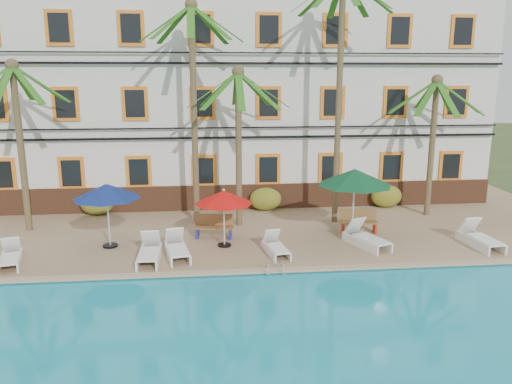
{
  "coord_description": "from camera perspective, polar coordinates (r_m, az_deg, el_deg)",
  "views": [
    {
      "loc": [
        -1.39,
        -16.0,
        6.48
      ],
      "look_at": [
        0.53,
        3.0,
        2.0
      ],
      "focal_mm": 35.0,
      "sensor_mm": 36.0,
      "label": 1
    }
  ],
  "objects": [
    {
      "name": "palm_b",
      "position": [
        21.04,
        -7.18,
        11.95
      ],
      "size": [
        4.14,
        4.14,
        9.21
      ],
      "color": "brown",
      "rests_on": "pool_deck"
    },
    {
      "name": "palm_a",
      "position": [
        21.87,
        -25.56,
        7.26
      ],
      "size": [
        4.14,
        4.14,
        6.86
      ],
      "color": "brown",
      "rests_on": "pool_deck"
    },
    {
      "name": "pool_deck",
      "position": [
        21.98,
        -1.89,
        -3.61
      ],
      "size": [
        30.0,
        12.0,
        0.25
      ],
      "primitive_type": "cube",
      "color": "tan",
      "rests_on": "ground"
    },
    {
      "name": "shrub_right",
      "position": [
        24.84,
        14.67,
        -0.46
      ],
      "size": [
        1.5,
        0.9,
        1.1
      ],
      "primitive_type": "ellipsoid",
      "color": "#2F5618",
      "rests_on": "pool_deck"
    },
    {
      "name": "umbrella_green",
      "position": [
        19.3,
        11.21,
        1.62
      ],
      "size": [
        2.86,
        2.86,
        2.85
      ],
      "color": "black",
      "rests_on": "pool_deck"
    },
    {
      "name": "bench_left",
      "position": [
        19.66,
        -4.81,
        -3.88
      ],
      "size": [
        1.56,
        0.7,
        0.93
      ],
      "color": "olive",
      "rests_on": "pool_deck"
    },
    {
      "name": "palm_c",
      "position": [
        20.5,
        -2.02,
        7.83
      ],
      "size": [
        4.14,
        4.14,
        6.62
      ],
      "color": "brown",
      "rests_on": "pool_deck"
    },
    {
      "name": "lounger_e",
      "position": [
        19.14,
        12.45,
        -5.13
      ],
      "size": [
        1.44,
        2.17,
        0.97
      ],
      "color": "white",
      "rests_on": "pool_deck"
    },
    {
      "name": "pool_coping",
      "position": [
        16.38,
        -0.47,
        -9.03
      ],
      "size": [
        30.0,
        0.35,
        0.06
      ],
      "primitive_type": "cube",
      "color": "tan",
      "rests_on": "pool_deck"
    },
    {
      "name": "umbrella_blue",
      "position": [
        18.9,
        -16.7,
        0.04
      ],
      "size": [
        2.47,
        2.47,
        2.47
      ],
      "color": "black",
      "rests_on": "pool_deck"
    },
    {
      "name": "umbrella_red",
      "position": [
        18.27,
        -3.7,
        -0.62
      ],
      "size": [
        2.2,
        2.2,
        2.2
      ],
      "color": "black",
      "rests_on": "pool_deck"
    },
    {
      "name": "ground",
      "position": [
        17.32,
        -0.74,
        -8.77
      ],
      "size": [
        100.0,
        100.0,
        0.0
      ],
      "primitive_type": "plane",
      "color": "#384C23",
      "rests_on": "ground"
    },
    {
      "name": "bench_right",
      "position": [
        20.7,
        11.66,
        -3.24
      ],
      "size": [
        1.54,
        0.63,
        0.93
      ],
      "color": "olive",
      "rests_on": "pool_deck"
    },
    {
      "name": "lounger_b",
      "position": [
        17.65,
        -12.09,
        -6.72
      ],
      "size": [
        0.71,
        1.98,
        0.94
      ],
      "color": "white",
      "rests_on": "pool_deck"
    },
    {
      "name": "lounger_c",
      "position": [
        17.85,
        -9.02,
        -6.38
      ],
      "size": [
        1.04,
        2.04,
        0.92
      ],
      "color": "white",
      "rests_on": "pool_deck"
    },
    {
      "name": "hotel_building",
      "position": [
        26.04,
        -2.74,
        10.75
      ],
      "size": [
        25.4,
        6.44,
        10.22
      ],
      "color": "silver",
      "rests_on": "pool_deck"
    },
    {
      "name": "palm_d",
      "position": [
        21.2,
        9.57,
        13.56
      ],
      "size": [
        4.14,
        4.14,
        10.32
      ],
      "color": "brown",
      "rests_on": "pool_deck"
    },
    {
      "name": "shrub_mid",
      "position": [
        23.46,
        1.09,
        -0.81
      ],
      "size": [
        1.5,
        0.9,
        1.1
      ],
      "primitive_type": "ellipsoid",
      "color": "#2F5618",
      "rests_on": "pool_deck"
    },
    {
      "name": "lounger_a",
      "position": [
        18.82,
        -26.27,
        -6.68
      ],
      "size": [
        1.05,
        1.87,
        0.84
      ],
      "color": "white",
      "rests_on": "pool_deck"
    },
    {
      "name": "lounger_d",
      "position": [
        17.91,
        2.27,
        -6.28
      ],
      "size": [
        0.87,
        1.77,
        0.8
      ],
      "color": "white",
      "rests_on": "pool_deck"
    },
    {
      "name": "palm_e",
      "position": [
        23.45,
        19.64,
        7.24
      ],
      "size": [
        4.14,
        4.14,
        6.27
      ],
      "color": "brown",
      "rests_on": "pool_deck"
    },
    {
      "name": "lounger_f",
      "position": [
        20.44,
        24.19,
        -4.81
      ],
      "size": [
        0.92,
        2.13,
        0.98
      ],
      "color": "white",
      "rests_on": "pool_deck"
    },
    {
      "name": "shrub_left",
      "position": [
        23.84,
        -17.72,
        -1.22
      ],
      "size": [
        1.5,
        0.9,
        1.1
      ],
      "primitive_type": "ellipsoid",
      "color": "#2F5618",
      "rests_on": "pool_deck"
    },
    {
      "name": "pool_ladder",
      "position": [
        16.38,
        2.18,
        -9.16
      ],
      "size": [
        0.54,
        0.74,
        0.74
      ],
      "color": "silver",
      "rests_on": "ground"
    }
  ]
}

